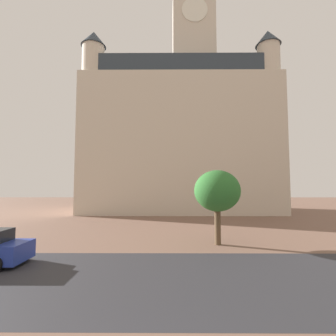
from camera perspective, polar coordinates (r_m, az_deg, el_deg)
name	(u,v)px	position (r m, az deg, el deg)	size (l,w,h in m)	color
ground_plane	(164,259)	(12.83, -0.89, -20.61)	(120.00, 120.00, 0.00)	brown
street_asphalt_strip	(163,278)	(10.49, -1.22, -24.46)	(120.00, 7.05, 0.00)	#2D2D33
landmark_building	(182,132)	(35.50, 3.26, 8.41)	(25.93, 11.93, 36.11)	beige
tree_curb_far	(217,191)	(15.57, 11.45, -5.35)	(2.87, 2.87, 4.60)	brown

